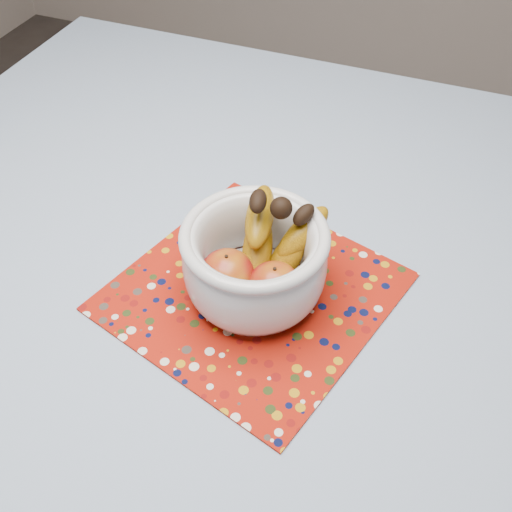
% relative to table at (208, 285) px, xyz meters
% --- Properties ---
extents(table, '(1.20, 1.20, 0.75)m').
position_rel_table_xyz_m(table, '(0.00, 0.00, 0.00)').
color(table, brown).
rests_on(table, ground).
extents(tablecloth, '(1.32, 1.32, 0.01)m').
position_rel_table_xyz_m(tablecloth, '(0.00, 0.00, 0.08)').
color(tablecloth, slate).
rests_on(tablecloth, table).
extents(placemat, '(0.45, 0.45, 0.00)m').
position_rel_table_xyz_m(placemat, '(0.10, -0.06, 0.09)').
color(placemat, maroon).
rests_on(placemat, tablecloth).
extents(fruit_bowl, '(0.22, 0.22, 0.18)m').
position_rel_table_xyz_m(fruit_bowl, '(0.12, -0.05, 0.16)').
color(fruit_bowl, silver).
rests_on(fruit_bowl, placemat).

